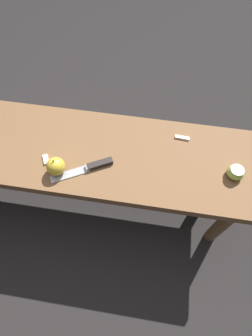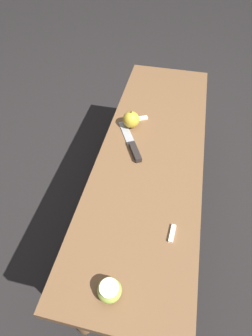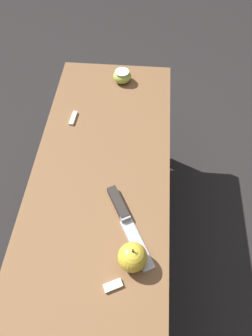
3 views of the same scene
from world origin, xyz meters
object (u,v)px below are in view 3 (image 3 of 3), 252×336
apple_whole (133,257)px  apple_cut (122,76)px  wooden_bench (95,225)px  knife (123,214)px

apple_whole → apple_cut: (0.66, 0.08, -0.01)m
wooden_bench → knife: bearing=-88.0°
knife → apple_cut: 0.54m
wooden_bench → knife: 0.10m
knife → apple_whole: apple_whole is taller
apple_whole → apple_cut: apple_whole is taller
knife → apple_cut: bearing=157.4°
apple_whole → apple_cut: 0.66m
knife → apple_whole: 0.13m
apple_cut → knife: bearing=-174.5°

